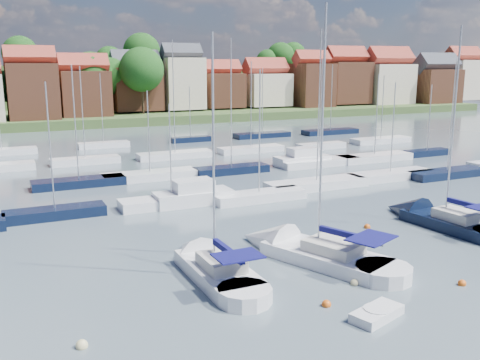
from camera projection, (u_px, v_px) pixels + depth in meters
name	position (u px, v px, depth m)	size (l,w,h in m)	color
ground	(179.00, 163.00, 68.04)	(260.00, 260.00, 0.00)	#43505B
sailboat_left	(209.00, 266.00, 32.40)	(3.05, 11.25, 15.27)	silver
sailboat_centre	(304.00, 251.00, 34.92)	(7.90, 13.08, 17.26)	silver
sailboat_navy	(435.00, 219.00, 42.11)	(4.27, 12.07, 16.36)	black
tender	(377.00, 314.00, 26.39)	(3.18, 2.17, 0.63)	silver
buoy_a	(82.00, 348.00, 23.70)	(0.55, 0.55, 0.55)	beige
buoy_b	(326.00, 306.00, 27.77)	(0.49, 0.49, 0.49)	#D85914
buoy_c	(354.00, 285.00, 30.47)	(0.45, 0.45, 0.45)	beige
buoy_d	(462.00, 285.00, 30.41)	(0.47, 0.47, 0.47)	#D85914
buoy_e	(367.00, 228.00, 41.01)	(0.50, 0.50, 0.50)	#D85914
marina_field	(206.00, 165.00, 64.44)	(79.62, 41.41, 15.93)	silver
far_shore_town	(80.00, 93.00, 150.11)	(212.46, 90.00, 22.27)	#3B4F27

